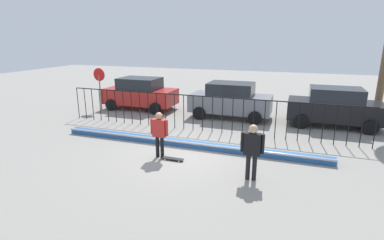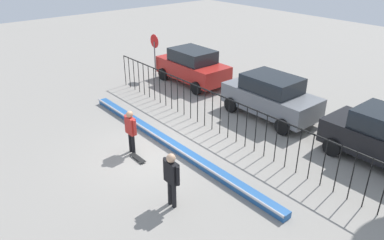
{
  "view_description": "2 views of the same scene",
  "coord_description": "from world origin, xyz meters",
  "views": [
    {
      "loc": [
        3.99,
        -9.62,
        4.22
      ],
      "look_at": [
        0.11,
        1.36,
        1.0
      ],
      "focal_mm": 28.03,
      "sensor_mm": 36.0,
      "label": 1
    },
    {
      "loc": [
        9.96,
        -6.21,
        6.98
      ],
      "look_at": [
        0.2,
        1.9,
        0.89
      ],
      "focal_mm": 34.24,
      "sensor_mm": 36.0,
      "label": 2
    }
  ],
  "objects": [
    {
      "name": "perimeter_fence",
      "position": [
        0.0,
        3.15,
        1.04
      ],
      "size": [
        14.04,
        0.04,
        1.67
      ],
      "color": "black",
      "rests_on": "ground"
    },
    {
      "name": "bowl_coping_ledge",
      "position": [
        0.0,
        0.95,
        0.12
      ],
      "size": [
        11.0,
        0.4,
        0.27
      ],
      "color": "#235699",
      "rests_on": "ground"
    },
    {
      "name": "ground_plane",
      "position": [
        0.0,
        0.0,
        0.0
      ],
      "size": [
        60.0,
        60.0,
        0.0
      ],
      "primitive_type": "plane",
      "color": "gray"
    },
    {
      "name": "parked_car_gray",
      "position": [
        0.68,
        6.0,
        0.97
      ],
      "size": [
        4.3,
        2.12,
        1.9
      ],
      "rotation": [
        0.0,
        0.0,
        -0.06
      ],
      "color": "slate",
      "rests_on": "ground"
    },
    {
      "name": "camera_operator",
      "position": [
        2.89,
        -1.1,
        1.05
      ],
      "size": [
        0.71,
        0.27,
        1.76
      ],
      "rotation": [
        0.0,
        0.0,
        2.44
      ],
      "color": "black",
      "rests_on": "ground"
    },
    {
      "name": "parked_car_red",
      "position": [
        -4.9,
        6.18,
        0.97
      ],
      "size": [
        4.3,
        2.12,
        1.9
      ],
      "rotation": [
        0.0,
        0.0,
        -0.07
      ],
      "color": "#B2231E",
      "rests_on": "ground"
    },
    {
      "name": "skateboarder",
      "position": [
        -0.51,
        -0.39,
        1.01
      ],
      "size": [
        0.68,
        0.25,
        1.68
      ],
      "rotation": [
        0.0,
        0.0,
        -0.57
      ],
      "color": "black",
      "rests_on": "ground"
    },
    {
      "name": "stop_sign",
      "position": [
        -7.0,
        5.15,
        1.62
      ],
      "size": [
        0.76,
        0.07,
        2.5
      ],
      "color": "slate",
      "rests_on": "ground"
    },
    {
      "name": "skateboard",
      "position": [
        0.04,
        -0.51,
        0.06
      ],
      "size": [
        0.8,
        0.2,
        0.07
      ],
      "rotation": [
        0.0,
        0.0,
        0.31
      ],
      "color": "black",
      "rests_on": "ground"
    }
  ]
}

